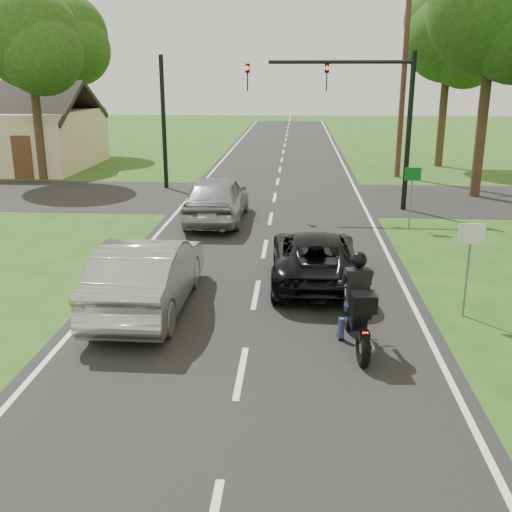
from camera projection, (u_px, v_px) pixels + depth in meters
The scene contains 17 objects.
ground at pixel (241, 373), 10.81m from camera, with size 140.00×140.00×0.00m, color #234A14.
road at pixel (268, 232), 20.35m from camera, with size 8.00×100.00×0.01m, color black.
cross_road at pixel (275, 198), 26.07m from camera, with size 60.00×7.00×0.01m, color black.
motorcycle_rider at pixel (357, 311), 11.56m from camera, with size 0.68×2.30×1.98m.
dark_suv at pixel (315, 256), 15.40m from camera, with size 2.19×4.75×1.32m, color black.
silver_sedan at pixel (148, 274), 13.54m from camera, with size 1.75×5.01×1.65m, color #A9A9AD.
silver_suv at pixel (217, 198), 21.63m from camera, with size 2.02×5.02×1.71m, color #96999E.
traffic_signal at pixel (361, 102), 22.74m from camera, with size 6.38×0.44×6.00m.
signal_pole_far at pixel (164, 123), 27.45m from camera, with size 0.20×0.20×6.00m, color black.
utility_pole_far at pixel (404, 76), 29.92m from camera, with size 1.60×0.28×10.00m.
sign_white at pixel (470, 247), 12.88m from camera, with size 0.55×0.07×2.12m.
sign_green at pixel (412, 183), 20.50m from camera, with size 0.55×0.07×2.12m.
tree_row_d at pixel (503, 15), 24.04m from camera, with size 5.76×5.58×10.45m.
tree_row_e at pixel (455, 42), 32.80m from camera, with size 5.28×5.12×9.61m.
tree_left_near at pixel (33, 44), 28.54m from camera, with size 5.12×4.96×9.22m.
tree_left_far at pixel (69, 42), 38.01m from camera, with size 5.76×5.58×10.14m.
house at pixel (1, 136), 34.23m from camera, with size 10.20×8.00×4.84m.
Camera 1 is at (0.93, -9.68, 5.18)m, focal length 42.00 mm.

